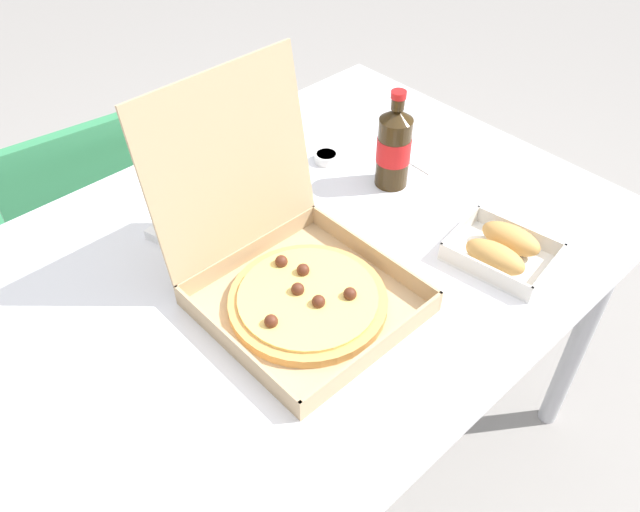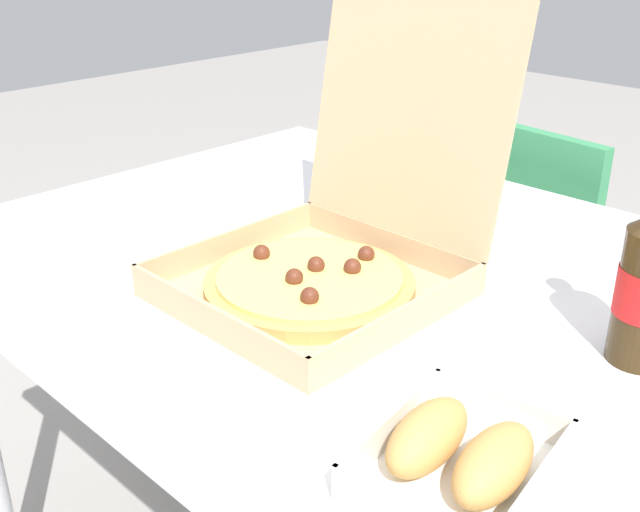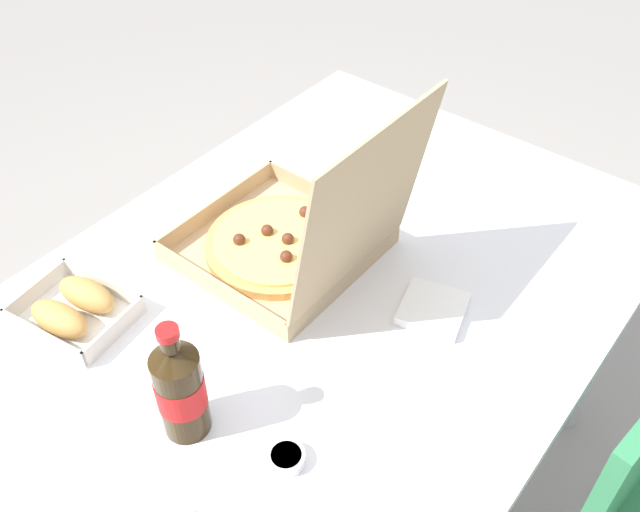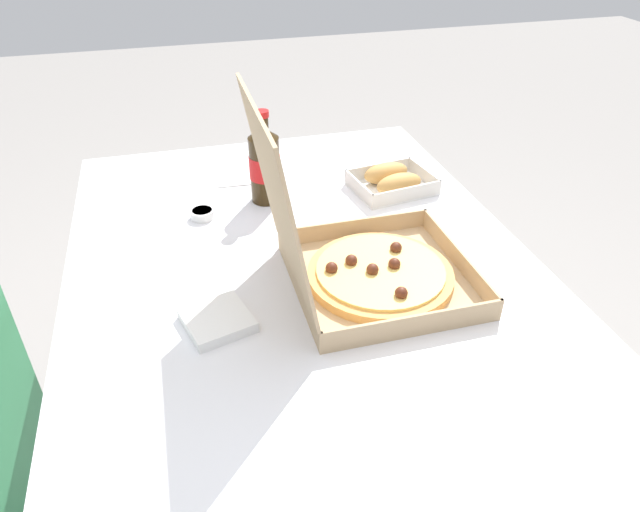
{
  "view_description": "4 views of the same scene",
  "coord_description": "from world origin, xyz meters",
  "px_view_note": "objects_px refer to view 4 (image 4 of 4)",
  "views": [
    {
      "loc": [
        -0.57,
        -0.71,
        1.6
      ],
      "look_at": [
        0.02,
        -0.08,
        0.8
      ],
      "focal_mm": 35.83,
      "sensor_mm": 36.0,
      "label": 1
    },
    {
      "loc": [
        0.6,
        -0.78,
        1.23
      ],
      "look_at": [
        -0.05,
        -0.11,
        0.81
      ],
      "focal_mm": 43.04,
      "sensor_mm": 36.0,
      "label": 2
    },
    {
      "loc": [
        0.68,
        0.56,
        1.68
      ],
      "look_at": [
        -0.07,
        -0.04,
        0.78
      ],
      "focal_mm": 39.39,
      "sensor_mm": 36.0,
      "label": 3
    },
    {
      "loc": [
        -0.89,
        0.22,
        1.43
      ],
      "look_at": [
        0.02,
        -0.03,
        0.78
      ],
      "focal_mm": 32.17,
      "sensor_mm": 36.0,
      "label": 4
    }
  ],
  "objects_px": {
    "napkin_pile": "(217,320)",
    "dipping_sauce_cup": "(202,213)",
    "paper_menu": "(242,167)",
    "cola_bottle": "(265,164)",
    "bread_side_box": "(392,180)",
    "pizza_box_open": "(363,262)"
  },
  "relations": [
    {
      "from": "bread_side_box",
      "to": "napkin_pile",
      "type": "height_order",
      "value": "bread_side_box"
    },
    {
      "from": "paper_menu",
      "to": "dipping_sauce_cup",
      "type": "height_order",
      "value": "dipping_sauce_cup"
    },
    {
      "from": "paper_menu",
      "to": "dipping_sauce_cup",
      "type": "bearing_deg",
      "value": 154.43
    },
    {
      "from": "pizza_box_open",
      "to": "napkin_pile",
      "type": "height_order",
      "value": "pizza_box_open"
    },
    {
      "from": "bread_side_box",
      "to": "napkin_pile",
      "type": "relative_size",
      "value": 1.9
    },
    {
      "from": "cola_bottle",
      "to": "paper_menu",
      "type": "distance_m",
      "value": 0.22
    },
    {
      "from": "bread_side_box",
      "to": "paper_menu",
      "type": "distance_m",
      "value": 0.41
    },
    {
      "from": "pizza_box_open",
      "to": "paper_menu",
      "type": "distance_m",
      "value": 0.6
    },
    {
      "from": "bread_side_box",
      "to": "dipping_sauce_cup",
      "type": "relative_size",
      "value": 3.74
    },
    {
      "from": "bread_side_box",
      "to": "paper_menu",
      "type": "height_order",
      "value": "bread_side_box"
    },
    {
      "from": "paper_menu",
      "to": "napkin_pile",
      "type": "height_order",
      "value": "napkin_pile"
    },
    {
      "from": "napkin_pile",
      "to": "pizza_box_open",
      "type": "bearing_deg",
      "value": -80.72
    },
    {
      "from": "cola_bottle",
      "to": "paper_menu",
      "type": "xyz_separation_m",
      "value": [
        0.19,
        0.03,
        -0.09
      ]
    },
    {
      "from": "napkin_pile",
      "to": "dipping_sauce_cup",
      "type": "bearing_deg",
      "value": -1.71
    },
    {
      "from": "dipping_sauce_cup",
      "to": "bread_side_box",
      "type": "bearing_deg",
      "value": -88.04
    },
    {
      "from": "dipping_sauce_cup",
      "to": "paper_menu",
      "type": "bearing_deg",
      "value": -28.4
    },
    {
      "from": "bread_side_box",
      "to": "cola_bottle",
      "type": "xyz_separation_m",
      "value": [
        0.03,
        0.31,
        0.07
      ]
    },
    {
      "from": "cola_bottle",
      "to": "paper_menu",
      "type": "bearing_deg",
      "value": 8.9
    },
    {
      "from": "pizza_box_open",
      "to": "dipping_sauce_cup",
      "type": "height_order",
      "value": "pizza_box_open"
    },
    {
      "from": "paper_menu",
      "to": "dipping_sauce_cup",
      "type": "relative_size",
      "value": 3.75
    },
    {
      "from": "napkin_pile",
      "to": "dipping_sauce_cup",
      "type": "distance_m",
      "value": 0.39
    },
    {
      "from": "napkin_pile",
      "to": "paper_menu",
      "type": "bearing_deg",
      "value": -12.68
    }
  ]
}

